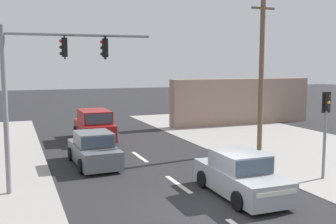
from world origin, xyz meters
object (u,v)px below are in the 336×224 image
Objects in this scene: traffic_signal_mast at (43,78)px; sedan_oncoming_mid at (240,176)px; pedestal_signal_right_kerb at (326,120)px; utility_pole_midground_right at (262,66)px; sedan_crossing_left at (94,150)px; suv_kerbside_parked at (94,126)px.

traffic_signal_mast reaches higher than sedan_oncoming_mid.
sedan_oncoming_mid is at bearing -173.14° from pedestal_signal_right_kerb.
sedan_oncoming_mid is (-5.05, -6.14, -3.89)m from utility_pole_midground_right.
traffic_signal_mast is 1.40× the size of sedan_crossing_left.
utility_pole_midground_right is 2.45× the size of pedestal_signal_right_kerb.
sedan_oncoming_mid is at bearing -57.37° from sedan_crossing_left.
sedan_crossing_left is at bearing 122.63° from sedan_oncoming_mid.
sedan_oncoming_mid is 0.99× the size of sedan_crossing_left.
pedestal_signal_right_kerb reaches higher than sedan_oncoming_mid.
sedan_oncoming_mid and sedan_crossing_left have the same top height.
sedan_crossing_left is (-9.05, 0.11, -3.89)m from utility_pole_midground_right.
sedan_crossing_left is at bearing -101.19° from suv_kerbside_parked.
utility_pole_midground_right is 1.92× the size of suv_kerbside_parked.
utility_pole_midground_right reaches higher than pedestal_signal_right_kerb.
suv_kerbside_parked is (3.58, 9.35, -3.26)m from traffic_signal_mast.
pedestal_signal_right_kerb is 0.83× the size of sedan_oncoming_mid.
traffic_signal_mast is at bearing -126.46° from sedan_crossing_left.
pedestal_signal_right_kerb is at bearing -34.77° from sedan_crossing_left.
sedan_oncoming_mid is at bearing -25.61° from traffic_signal_mast.
traffic_signal_mast reaches higher than suv_kerbside_parked.
pedestal_signal_right_kerb reaches higher than sedan_crossing_left.
suv_kerbside_parked is (-7.05, 11.89, -1.53)m from pedestal_signal_right_kerb.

